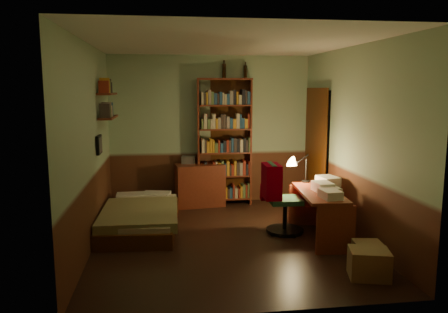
{
  "coord_description": "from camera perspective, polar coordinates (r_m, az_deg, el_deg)",
  "views": [
    {
      "loc": [
        -0.81,
        -5.64,
        2.03
      ],
      "look_at": [
        0.0,
        0.25,
        1.1
      ],
      "focal_mm": 35.0,
      "sensor_mm": 36.0,
      "label": 1
    }
  ],
  "objects": [
    {
      "name": "wall_shelf_upper",
      "position": [
        6.79,
        -15.0,
        7.91
      ],
      "size": [
        0.2,
        0.9,
        0.03
      ],
      "primitive_type": "cube",
      "color": "#612515",
      "rests_on": "wall_left"
    },
    {
      "name": "door_trim",
      "position": [
        7.45,
        11.82,
        0.75
      ],
      "size": [
        0.02,
        0.98,
        2.08
      ],
      "primitive_type": "cube",
      "color": "#411F09",
      "rests_on": "ground"
    },
    {
      "name": "bookshelf",
      "position": [
        7.62,
        0.1,
        1.89
      ],
      "size": [
        0.97,
        0.39,
        2.2
      ],
      "primitive_type": "cube",
      "rotation": [
        0.0,
        0.0,
        -0.1
      ],
      "color": "#612515",
      "rests_on": "ground"
    },
    {
      "name": "red_jacket",
      "position": [
        5.82,
        5.97,
        2.51
      ],
      "size": [
        0.36,
        0.46,
        0.48
      ],
      "primitive_type": "cube",
      "rotation": [
        0.0,
        0.0,
        0.37
      ],
      "color": "#940016",
      "rests_on": "office_chair"
    },
    {
      "name": "wall_back",
      "position": [
        7.73,
        -1.79,
        3.46
      ],
      "size": [
        3.5,
        0.02,
        2.6
      ],
      "primitive_type": "cube",
      "color": "#97B68F",
      "rests_on": "ground"
    },
    {
      "name": "mini_stereo",
      "position": [
        7.64,
        -4.65,
        -0.42
      ],
      "size": [
        0.26,
        0.21,
        0.13
      ],
      "primitive_type": "cube",
      "rotation": [
        0.0,
        0.0,
        -0.13
      ],
      "color": "#B2B2B7",
      "rests_on": "dresser"
    },
    {
      "name": "bed",
      "position": [
        6.54,
        -10.87,
        -6.78
      ],
      "size": [
        1.15,
        1.96,
        0.56
      ],
      "primitive_type": "cube",
      "rotation": [
        0.0,
        0.0,
        -0.07
      ],
      "color": "olive",
      "rests_on": "ground"
    },
    {
      "name": "office_chair",
      "position": [
        6.21,
        8.02,
        -4.76
      ],
      "size": [
        0.59,
        0.52,
        1.15
      ],
      "primitive_type": "cube",
      "rotation": [
        0.0,
        0.0,
        -0.03
      ],
      "color": "#2A5D3B",
      "rests_on": "ground"
    },
    {
      "name": "floor",
      "position": [
        6.05,
        0.33,
        -10.81
      ],
      "size": [
        3.5,
        4.0,
        0.02
      ],
      "primitive_type": "cube",
      "color": "black",
      "rests_on": "ground"
    },
    {
      "name": "bottle_right",
      "position": [
        7.74,
        2.81,
        10.97
      ],
      "size": [
        0.08,
        0.08,
        0.22
      ],
      "primitive_type": "cylinder",
      "rotation": [
        0.0,
        0.0,
        0.4
      ],
      "color": "black",
      "rests_on": "bookshelf"
    },
    {
      "name": "doorway",
      "position": [
        7.46,
        12.07,
        0.75
      ],
      "size": [
        0.06,
        0.9,
        2.0
      ],
      "primitive_type": "cube",
      "color": "black",
      "rests_on": "ground"
    },
    {
      "name": "desk",
      "position": [
        6.12,
        12.28,
        -7.48
      ],
      "size": [
        0.62,
        1.26,
        0.65
      ],
      "primitive_type": "cube",
      "rotation": [
        0.0,
        0.0,
        -0.09
      ],
      "color": "#612515",
      "rests_on": "ground"
    },
    {
      "name": "cardboard_box_a",
      "position": [
        5.1,
        18.41,
        -13.15
      ],
      "size": [
        0.49,
        0.43,
        0.31
      ],
      "primitive_type": "cube",
      "rotation": [
        0.0,
        0.0,
        -0.26
      ],
      "color": "olive",
      "rests_on": "ground"
    },
    {
      "name": "dresser",
      "position": [
        7.61,
        -3.17,
        -3.74
      ],
      "size": [
        0.87,
        0.51,
        0.73
      ],
      "primitive_type": "cube",
      "rotation": [
        0.0,
        0.0,
        0.12
      ],
      "color": "#612515",
      "rests_on": "ground"
    },
    {
      "name": "framed_picture",
      "position": [
        6.36,
        -16.01,
        1.49
      ],
      "size": [
        0.04,
        0.32,
        0.26
      ],
      "primitive_type": "cube",
      "color": "black",
      "rests_on": "wall_left"
    },
    {
      "name": "wall_front",
      "position": [
        3.79,
        4.68,
        -2.23
      ],
      "size": [
        3.5,
        0.02,
        2.6
      ],
      "primitive_type": "cube",
      "color": "#97B68F",
      "rests_on": "ground"
    },
    {
      "name": "desk_lamp",
      "position": [
        6.54,
        10.68,
        -0.86
      ],
      "size": [
        0.19,
        0.19,
        0.57
      ],
      "primitive_type": "cone",
      "rotation": [
        0.0,
        0.0,
        0.09
      ],
      "color": "black",
      "rests_on": "desk"
    },
    {
      "name": "wall_right",
      "position": [
        6.24,
        16.55,
        1.8
      ],
      "size": [
        0.02,
        4.0,
        2.6
      ],
      "primitive_type": "cube",
      "color": "#97B68F",
      "rests_on": "ground"
    },
    {
      "name": "wall_shelf_lower",
      "position": [
        6.81,
        -14.88,
        4.97
      ],
      "size": [
        0.2,
        0.9,
        0.03
      ],
      "primitive_type": "cube",
      "color": "#612515",
      "rests_on": "wall_left"
    },
    {
      "name": "paper_stack",
      "position": [
        6.44,
        13.43,
        -3.11
      ],
      "size": [
        0.3,
        0.36,
        0.13
      ],
      "primitive_type": "cube",
      "rotation": [
        0.0,
        0.0,
        0.2
      ],
      "color": "silver",
      "rests_on": "desk"
    },
    {
      "name": "ceiling",
      "position": [
        5.73,
        0.35,
        14.7
      ],
      "size": [
        3.5,
        4.0,
        0.02
      ],
      "primitive_type": "cube",
      "color": "silver",
      "rests_on": "wall_back"
    },
    {
      "name": "wall_left",
      "position": [
        5.77,
        -17.24,
        1.22
      ],
      "size": [
        0.02,
        4.0,
        2.6
      ],
      "primitive_type": "cube",
      "color": "#97B68F",
      "rests_on": "ground"
    },
    {
      "name": "cardboard_box_b",
      "position": [
        5.58,
        18.24,
        -11.64
      ],
      "size": [
        0.36,
        0.31,
        0.23
      ],
      "primitive_type": "cube",
      "rotation": [
        0.0,
        0.0,
        -0.14
      ],
      "color": "olive",
      "rests_on": "ground"
    },
    {
      "name": "bottle_left",
      "position": [
        7.68,
        0.01,
        11.09
      ],
      "size": [
        0.08,
        0.08,
        0.25
      ],
      "primitive_type": "cylinder",
      "rotation": [
        0.0,
        0.0,
        -0.35
      ],
      "color": "black",
      "rests_on": "bookshelf"
    }
  ]
}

